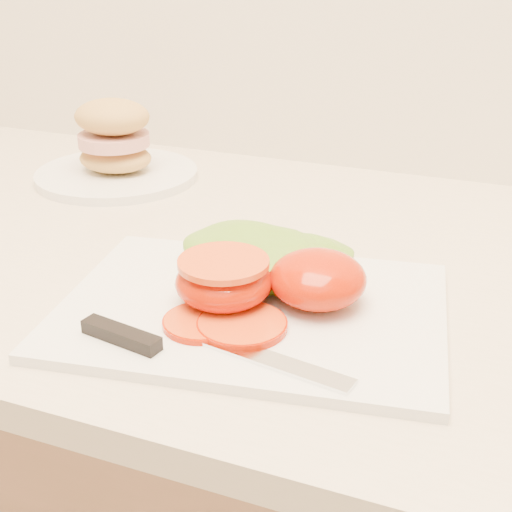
% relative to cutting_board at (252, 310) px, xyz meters
% --- Properties ---
extents(cutting_board, '(0.38, 0.30, 0.01)m').
position_rel_cutting_board_xyz_m(cutting_board, '(0.00, 0.00, 0.00)').
color(cutting_board, white).
rests_on(cutting_board, counter).
extents(tomato_half_dome, '(0.09, 0.09, 0.05)m').
position_rel_cutting_board_xyz_m(tomato_half_dome, '(0.05, 0.03, 0.03)').
color(tomato_half_dome, red).
rests_on(tomato_half_dome, cutting_board).
extents(tomato_half_cut, '(0.09, 0.09, 0.04)m').
position_rel_cutting_board_xyz_m(tomato_half_cut, '(-0.02, -0.01, 0.03)').
color(tomato_half_cut, red).
rests_on(tomato_half_cut, cutting_board).
extents(tomato_slice_0, '(0.08, 0.08, 0.01)m').
position_rel_cutting_board_xyz_m(tomato_slice_0, '(0.01, -0.04, 0.01)').
color(tomato_slice_0, '#F7571C').
rests_on(tomato_slice_0, cutting_board).
extents(tomato_slice_1, '(0.07, 0.07, 0.01)m').
position_rel_cutting_board_xyz_m(tomato_slice_1, '(-0.03, -0.05, 0.01)').
color(tomato_slice_1, '#F7571C').
rests_on(tomato_slice_1, cutting_board).
extents(lettuce_leaf_0, '(0.18, 0.14, 0.03)m').
position_rel_cutting_board_xyz_m(lettuce_leaf_0, '(-0.03, 0.07, 0.02)').
color(lettuce_leaf_0, '#6FB02E').
rests_on(lettuce_leaf_0, cutting_board).
extents(lettuce_leaf_1, '(0.15, 0.13, 0.03)m').
position_rel_cutting_board_xyz_m(lettuce_leaf_1, '(0.02, 0.08, 0.02)').
color(lettuce_leaf_1, '#6FB02E').
rests_on(lettuce_leaf_1, cutting_board).
extents(knife, '(0.24, 0.06, 0.01)m').
position_rel_cutting_board_xyz_m(knife, '(-0.03, -0.09, 0.01)').
color(knife, silver).
rests_on(knife, cutting_board).
extents(sandwich_plate, '(0.23, 0.23, 0.11)m').
position_rel_cutting_board_xyz_m(sandwich_plate, '(-0.32, 0.29, 0.03)').
color(sandwich_plate, white).
rests_on(sandwich_plate, counter).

